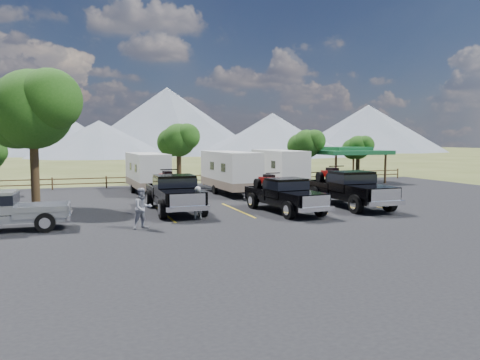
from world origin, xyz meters
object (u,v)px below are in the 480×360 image
object	(u,v)px
rig_right	(349,188)
pickup_silver	(2,210)
pavilion	(346,152)
tree_big_nw	(32,109)
rig_center	(284,194)
person_b	(143,208)
trailer_left	(147,172)
trailer_center	(230,172)
person_a	(197,203)
rig_left	(174,192)
trailer_right	(279,169)

from	to	relation	value
rig_right	pickup_silver	size ratio (longest dim) A/B	1.20
pavilion	tree_big_nw	bearing A→B (deg)	-162.66
rig_center	person_b	bearing A→B (deg)	-169.39
trailer_left	trailer_center	xyz separation A→B (m)	(5.45, -2.66, 0.07)
person_a	person_b	size ratio (longest dim) A/B	0.89
pavilion	trailer_left	world-z (taller)	pavilion
rig_left	rig_center	distance (m)	5.92
tree_big_nw	pickup_silver	bearing A→B (deg)	-96.25
trailer_right	trailer_left	bearing A→B (deg)	178.54
rig_right	person_b	distance (m)	12.45
rig_center	trailer_left	world-z (taller)	trailer_left
rig_left	person_a	size ratio (longest dim) A/B	4.15
tree_big_nw	rig_left	size ratio (longest dim) A/B	1.18
tree_big_nw	trailer_center	bearing A→B (deg)	10.64
rig_left	person_b	bearing A→B (deg)	-116.99
pavilion	pickup_silver	world-z (taller)	pavilion
rig_right	trailer_center	size ratio (longest dim) A/B	0.80
trailer_center	person_b	bearing A→B (deg)	-126.47
pavilion	rig_left	xyz separation A→B (m)	(-18.37, -12.22, -1.68)
tree_big_nw	trailer_center	distance (m)	13.40
tree_big_nw	person_b	xyz separation A→B (m)	(4.92, -8.67, -4.66)
pickup_silver	person_a	world-z (taller)	pickup_silver
person_a	person_b	distance (m)	3.33
tree_big_nw	pickup_silver	distance (m)	8.59
pickup_silver	rig_right	bearing A→B (deg)	96.80
rig_left	trailer_center	xyz separation A→B (m)	(5.39, 6.61, 0.50)
pavilion	rig_right	world-z (taller)	pavilion
trailer_center	pickup_silver	xyz separation A→B (m)	(-13.36, -9.52, -0.69)
rig_left	rig_right	xyz separation A→B (m)	(9.87, -1.63, 0.04)
rig_left	rig_right	distance (m)	10.00
rig_center	trailer_right	world-z (taller)	trailer_right
rig_right	person_a	distance (m)	9.33
person_a	tree_big_nw	bearing A→B (deg)	-49.15
tree_big_nw	pickup_silver	world-z (taller)	tree_big_nw
person_a	person_b	world-z (taller)	person_b
rig_center	trailer_center	bearing A→B (deg)	85.19
rig_center	pavilion	bearing A→B (deg)	42.67
pavilion	trailer_left	bearing A→B (deg)	-170.91
rig_left	trailer_right	world-z (taller)	trailer_right
rig_center	trailer_left	size ratio (longest dim) A/B	0.76
rig_left	person_a	distance (m)	2.81
rig_left	rig_center	xyz separation A→B (m)	(5.50, -2.17, -0.09)
pavilion	trailer_right	bearing A→B (deg)	-155.94
trailer_center	person_b	distance (m)	13.44
rig_right	trailer_right	xyz separation A→B (m)	(0.16, 10.12, 0.48)
rig_right	trailer_center	bearing A→B (deg)	118.74
trailer_right	tree_big_nw	bearing A→B (deg)	-163.19
pickup_silver	person_a	bearing A→B (deg)	93.89
trailer_center	pavilion	bearing A→B (deg)	21.68
tree_big_nw	rig_right	xyz separation A→B (m)	(17.05, -5.87, -4.45)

